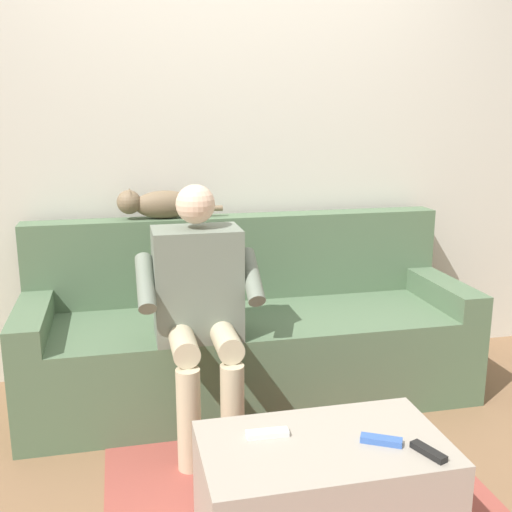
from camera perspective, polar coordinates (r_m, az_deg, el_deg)
ground_plane at (r=2.71m, az=2.71°, el=-18.94°), size 8.00×8.00×0.00m
back_wall at (r=3.42m, az=-2.28°, el=9.60°), size 4.64×0.06×2.44m
couch at (r=3.21m, az=-0.71°, el=-7.46°), size 2.23×0.76×0.90m
coffee_table at (r=2.23m, az=6.21°, el=-21.05°), size 0.82×0.48×0.38m
person_solo_seated at (r=2.70m, az=-5.28°, el=-4.00°), size 0.54×0.52×1.14m
cat_on_backrest at (r=3.22m, az=-9.25°, el=4.80°), size 0.55×0.13×0.16m
remote_black at (r=2.12m, az=15.73°, el=-17.10°), size 0.08×0.13×0.02m
remote_blue at (r=2.14m, az=11.56°, el=-16.42°), size 0.14×0.10×0.02m
remote_white at (r=2.14m, az=1.06°, el=-16.15°), size 0.15×0.05×0.02m
floor_rug at (r=2.46m, az=4.80°, el=-22.62°), size 1.47×1.87×0.01m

